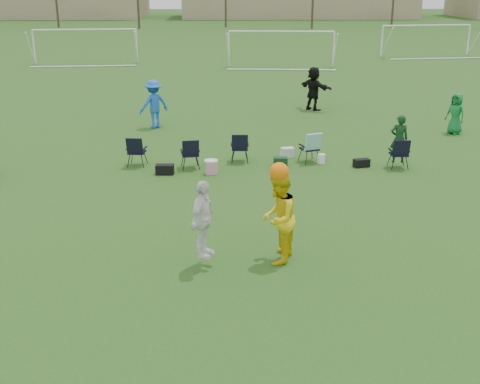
{
  "coord_description": "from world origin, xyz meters",
  "views": [
    {
      "loc": [
        0.33,
        -10.69,
        5.58
      ],
      "look_at": [
        0.56,
        1.72,
        1.25
      ],
      "focal_mm": 45.0,
      "sensor_mm": 36.0,
      "label": 1
    }
  ],
  "objects_px": {
    "goal_left": "(85,36)",
    "goal_right": "(427,32)",
    "fielder_green_far": "(456,114)",
    "center_contest": "(255,217)",
    "fielder_blue": "(154,104)",
    "goal_mid": "(281,39)",
    "fielder_black": "(314,89)"
  },
  "relations": [
    {
      "from": "goal_mid",
      "to": "goal_right",
      "type": "xyz_separation_m",
      "value": [
        12.0,
        6.0,
        0.0
      ]
    },
    {
      "from": "center_contest",
      "to": "fielder_blue",
      "type": "bearing_deg",
      "value": 105.8
    },
    {
      "from": "fielder_green_far",
      "to": "goal_left",
      "type": "relative_size",
      "value": 0.21
    },
    {
      "from": "center_contest",
      "to": "goal_left",
      "type": "distance_m",
      "value": 34.97
    },
    {
      "from": "fielder_green_far",
      "to": "goal_right",
      "type": "bearing_deg",
      "value": 128.52
    },
    {
      "from": "goal_left",
      "to": "goal_right",
      "type": "bearing_deg",
      "value": 3.75
    },
    {
      "from": "fielder_black",
      "to": "center_contest",
      "type": "bearing_deg",
      "value": 129.87
    },
    {
      "from": "goal_mid",
      "to": "goal_right",
      "type": "bearing_deg",
      "value": 30.57
    },
    {
      "from": "fielder_green_far",
      "to": "goal_right",
      "type": "relative_size",
      "value": 0.22
    },
    {
      "from": "goal_left",
      "to": "fielder_blue",
      "type": "bearing_deg",
      "value": -75.54
    },
    {
      "from": "center_contest",
      "to": "fielder_green_far",
      "type": "bearing_deg",
      "value": 53.9
    },
    {
      "from": "center_contest",
      "to": "goal_mid",
      "type": "relative_size",
      "value": 0.32
    },
    {
      "from": "goal_left",
      "to": "goal_mid",
      "type": "height_order",
      "value": "same"
    },
    {
      "from": "fielder_green_far",
      "to": "fielder_black",
      "type": "xyz_separation_m",
      "value": [
        -4.89,
        4.73,
        0.2
      ]
    },
    {
      "from": "fielder_green_far",
      "to": "fielder_black",
      "type": "distance_m",
      "value": 6.8
    },
    {
      "from": "fielder_green_far",
      "to": "goal_right",
      "type": "distance_m",
      "value": 26.85
    },
    {
      "from": "fielder_black",
      "to": "goal_right",
      "type": "bearing_deg",
      "value": -67.36
    },
    {
      "from": "fielder_blue",
      "to": "goal_right",
      "type": "xyz_separation_m",
      "value": [
        18.69,
        24.68,
        0.95
      ]
    },
    {
      "from": "goal_mid",
      "to": "goal_right",
      "type": "distance_m",
      "value": 13.42
    },
    {
      "from": "fielder_black",
      "to": "goal_left",
      "type": "bearing_deg",
      "value": 1.29
    },
    {
      "from": "fielder_blue",
      "to": "fielder_green_far",
      "type": "xyz_separation_m",
      "value": [
        11.8,
        -1.24,
        -0.18
      ]
    },
    {
      "from": "fielder_green_far",
      "to": "center_contest",
      "type": "xyz_separation_m",
      "value": [
        -8.25,
        -11.31,
        0.24
      ]
    },
    {
      "from": "center_contest",
      "to": "goal_mid",
      "type": "distance_m",
      "value": 31.4
    },
    {
      "from": "center_contest",
      "to": "goal_mid",
      "type": "bearing_deg",
      "value": 84.26
    },
    {
      "from": "center_contest",
      "to": "fielder_black",
      "type": "bearing_deg",
      "value": 78.16
    },
    {
      "from": "fielder_blue",
      "to": "goal_left",
      "type": "bearing_deg",
      "value": -105.47
    },
    {
      "from": "fielder_green_far",
      "to": "goal_left",
      "type": "distance_m",
      "value": 29.1
    },
    {
      "from": "fielder_blue",
      "to": "goal_left",
      "type": "relative_size",
      "value": 0.26
    },
    {
      "from": "fielder_black",
      "to": "center_contest",
      "type": "height_order",
      "value": "center_contest"
    },
    {
      "from": "fielder_blue",
      "to": "goal_right",
      "type": "bearing_deg",
      "value": -162.07
    },
    {
      "from": "goal_mid",
      "to": "center_contest",
      "type": "bearing_deg",
      "value": -91.74
    },
    {
      "from": "fielder_green_far",
      "to": "goal_left",
      "type": "bearing_deg",
      "value": -175.51
    }
  ]
}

